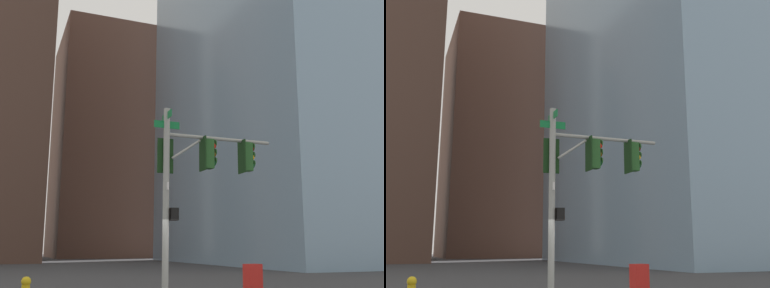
{
  "view_description": "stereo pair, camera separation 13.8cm",
  "coord_description": "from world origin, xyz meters",
  "views": [
    {
      "loc": [
        -14.27,
        5.41,
        1.65
      ],
      "look_at": [
        0.27,
        -0.43,
        5.03
      ],
      "focal_mm": 44.7,
      "sensor_mm": 36.0,
      "label": 1
    },
    {
      "loc": [
        -14.32,
        5.29,
        1.65
      ],
      "look_at": [
        0.27,
        -0.43,
        5.03
      ],
      "focal_mm": 44.7,
      "sensor_mm": 36.0,
      "label": 2
    }
  ],
  "objects": [
    {
      "name": "building_brick_farside",
      "position": [
        63.79,
        -9.94,
        18.34
      ],
      "size": [
        19.58,
        15.39,
        36.68
      ],
      "primitive_type": "cube",
      "color": "brown",
      "rests_on": "ground_plane"
    },
    {
      "name": "building_glass_tower",
      "position": [
        28.81,
        -24.85,
        28.76
      ],
      "size": [
        32.94,
        23.36,
        57.52
      ],
      "primitive_type": "cube",
      "color": "#7A99B2",
      "rests_on": "ground_plane"
    },
    {
      "name": "signal_pole_assembly",
      "position": [
        0.33,
        -0.51,
        4.17
      ],
      "size": [
        1.07,
        4.29,
        6.16
      ],
      "rotation": [
        0.0,
        0.0,
        4.71
      ],
      "color": "gray",
      "rests_on": "ground_plane"
    },
    {
      "name": "newspaper_box",
      "position": [
        1.23,
        -3.14,
        0.53
      ],
      "size": [
        0.49,
        0.6,
        1.05
      ],
      "primitive_type": "cube",
      "rotation": [
        0.0,
        0.0,
        0.1
      ],
      "color": "red",
      "rests_on": "ground_plane"
    }
  ]
}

